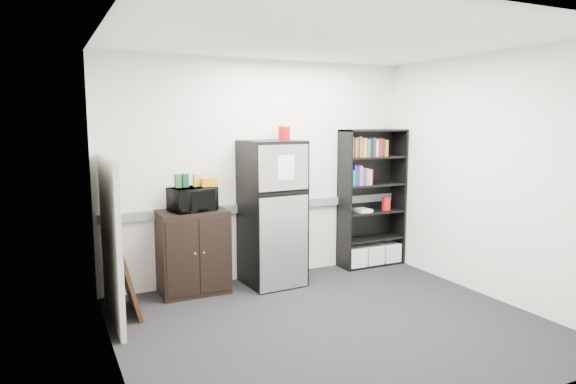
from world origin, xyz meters
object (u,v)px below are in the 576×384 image
object	(u,v)px
bookshelf	(372,199)
cabinet	(193,252)
refrigerator	(272,213)
microwave	(192,199)
cubicle_partition	(111,240)

from	to	relation	value
bookshelf	cabinet	xyz separation A→B (m)	(-2.49, -0.06, -0.43)
cabinet	refrigerator	distance (m)	1.03
bookshelf	refrigerator	size ratio (longest dim) A/B	1.07
microwave	refrigerator	world-z (taller)	refrigerator
cubicle_partition	refrigerator	distance (m)	1.92
cubicle_partition	microwave	size ratio (longest dim) A/B	3.33
microwave	cabinet	bearing A→B (deg)	76.07
cubicle_partition	cabinet	xyz separation A→B (m)	(0.94, 0.42, -0.33)
cabinet	bookshelf	bearing A→B (deg)	1.48
microwave	refrigerator	bearing A→B (deg)	-17.77
bookshelf	microwave	bearing A→B (deg)	-178.15
cubicle_partition	refrigerator	world-z (taller)	refrigerator
bookshelf	cubicle_partition	bearing A→B (deg)	-171.94
bookshelf	microwave	world-z (taller)	bookshelf
refrigerator	microwave	bearing A→B (deg)	172.77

